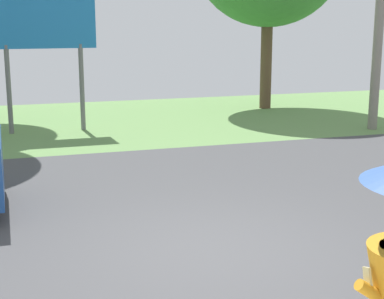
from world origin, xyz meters
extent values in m
cube|color=#424244|center=(0.00, 2.00, -0.05)|extent=(40.00, 8.00, 0.10)
cube|color=#61894C|center=(0.00, 10.00, -0.05)|extent=(40.00, 8.00, 0.10)
cylinder|color=orange|center=(-0.23, -3.62, 1.16)|extent=(0.29, 0.08, 0.24)
cube|color=beige|center=(-0.27, -3.59, 1.25)|extent=(0.02, 0.11, 0.16)
cylinder|color=slate|center=(-2.27, 8.87, 1.10)|extent=(0.12, 0.12, 2.20)
cylinder|color=slate|center=(-0.47, 8.87, 1.10)|extent=(0.12, 0.12, 2.20)
cube|color=#1E72B2|center=(-1.37, 8.87, 2.80)|extent=(2.60, 0.10, 1.40)
cylinder|color=brown|center=(5.60, 10.92, 1.59)|extent=(0.36, 0.36, 3.17)
camera|label=1|loc=(-2.37, -6.58, 2.87)|focal=55.91mm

